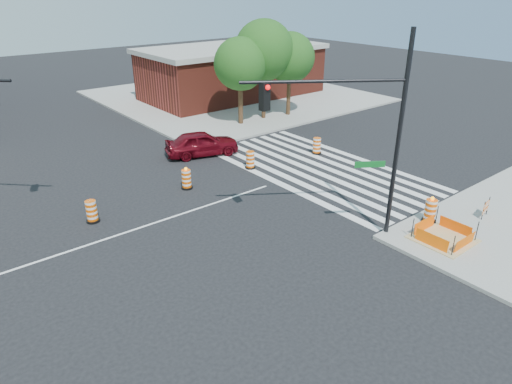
% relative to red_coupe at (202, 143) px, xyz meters
% --- Properties ---
extents(ground, '(120.00, 120.00, 0.00)m').
position_rel_red_coupe_xyz_m(ground, '(-6.99, -6.19, -0.76)').
color(ground, black).
rests_on(ground, ground).
extents(sidewalk_ne, '(22.00, 22.00, 0.15)m').
position_rel_red_coupe_xyz_m(sidewalk_ne, '(11.01, 11.81, -0.69)').
color(sidewalk_ne, gray).
rests_on(sidewalk_ne, ground).
extents(crosswalk_east, '(6.75, 13.50, 0.01)m').
position_rel_red_coupe_xyz_m(crosswalk_east, '(3.96, -6.19, -0.76)').
color(crosswalk_east, silver).
rests_on(crosswalk_east, ground).
extents(lane_centerline, '(14.00, 0.12, 0.01)m').
position_rel_red_coupe_xyz_m(lane_centerline, '(-6.99, -6.19, -0.76)').
color(lane_centerline, silver).
rests_on(lane_centerline, ground).
extents(excavation_pit, '(2.20, 2.20, 0.90)m').
position_rel_red_coupe_xyz_m(excavation_pit, '(2.01, -15.19, -0.54)').
color(excavation_pit, tan).
rests_on(excavation_pit, ground).
extents(brick_storefront, '(16.50, 8.50, 4.60)m').
position_rel_red_coupe_xyz_m(brick_storefront, '(11.01, 11.81, 1.55)').
color(brick_storefront, maroon).
rests_on(brick_storefront, ground).
extents(red_coupe, '(4.82, 3.04, 1.53)m').
position_rel_red_coupe_xyz_m(red_coupe, '(0.00, 0.00, 0.00)').
color(red_coupe, '#570711').
rests_on(red_coupe, ground).
extents(signal_pole_se, '(5.25, 3.61, 8.25)m').
position_rel_red_coupe_xyz_m(signal_pole_se, '(-0.69, -12.34, 4.29)').
color(signal_pole_se, black).
rests_on(signal_pole_se, ground).
extents(pit_drum, '(0.63, 0.63, 1.23)m').
position_rel_red_coupe_xyz_m(pit_drum, '(2.91, -13.96, -0.10)').
color(pit_drum, black).
rests_on(pit_drum, ground).
extents(barricade, '(0.75, 0.16, 0.89)m').
position_rel_red_coupe_xyz_m(barricade, '(5.28, -15.27, -0.13)').
color(barricade, '#E95504').
rests_on(barricade, ground).
extents(tree_north_c, '(3.82, 3.77, 6.41)m').
position_rel_red_coupe_xyz_m(tree_north_c, '(5.90, 3.80, 3.53)').
color(tree_north_c, '#382314').
rests_on(tree_north_c, ground).
extents(tree_north_d, '(4.41, 4.41, 7.50)m').
position_rel_red_coupe_xyz_m(tree_north_d, '(8.23, 3.92, 4.27)').
color(tree_north_d, '#382314').
rests_on(tree_north_d, ground).
extents(tree_north_e, '(3.84, 3.84, 6.52)m').
position_rel_red_coupe_xyz_m(tree_north_e, '(10.40, 3.45, 3.61)').
color(tree_north_e, '#382314').
rests_on(tree_north_e, ground).
extents(median_drum_2, '(0.60, 0.60, 1.02)m').
position_rel_red_coupe_xyz_m(median_drum_2, '(-8.60, -4.33, -0.29)').
color(median_drum_2, black).
rests_on(median_drum_2, ground).
extents(median_drum_3, '(0.60, 0.60, 1.18)m').
position_rel_red_coupe_xyz_m(median_drum_3, '(-3.40, -3.81, -0.28)').
color(median_drum_3, black).
rests_on(median_drum_3, ground).
extents(median_drum_4, '(0.60, 0.60, 1.02)m').
position_rel_red_coupe_xyz_m(median_drum_4, '(0.93, -3.65, -0.29)').
color(median_drum_4, black).
rests_on(median_drum_4, ground).
extents(median_drum_5, '(0.60, 0.60, 1.02)m').
position_rel_red_coupe_xyz_m(median_drum_5, '(5.73, -4.30, -0.29)').
color(median_drum_5, black).
rests_on(median_drum_5, ground).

